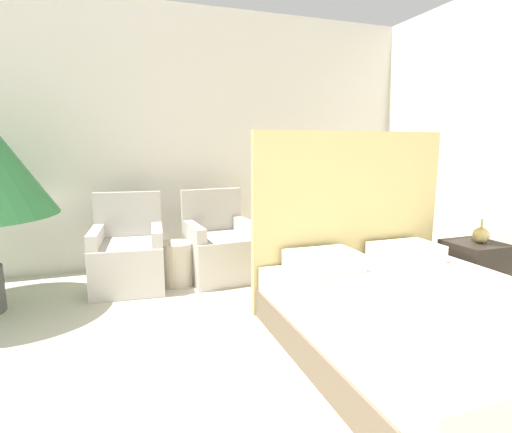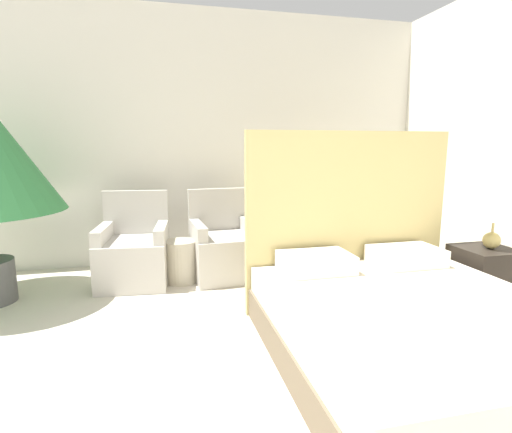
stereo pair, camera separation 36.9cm
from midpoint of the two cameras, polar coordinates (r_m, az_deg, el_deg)
The scene contains 7 objects.
wall_back at distance 4.77m, azimuth -6.41°, elevation 10.95°, with size 10.00×0.06×2.90m.
bed at distance 2.92m, azimuth 24.16°, elevation -12.96°, with size 1.77×2.00×1.49m.
armchair_near_window_left at distance 4.14m, azimuth -14.62°, elevation -5.50°, with size 0.72×0.73×0.91m.
armchair_near_window_right at distance 4.21m, azimuth -2.00°, elevation -4.89°, with size 0.71×0.72×0.91m.
nightstand at distance 4.12m, azimuth 32.05°, elevation -7.27°, with size 0.45×0.45×0.50m.
table_lamp at distance 4.01m, azimuth 33.24°, elevation 0.41°, with size 0.34×0.34×0.43m.
side_table at distance 4.11m, azimuth -8.15°, elevation -6.39°, with size 0.33×0.33×0.43m.
Camera 2 is at (-0.42, -0.83, 1.37)m, focal length 28.00 mm.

